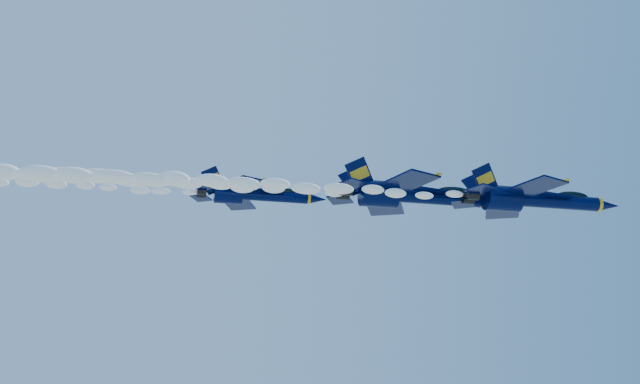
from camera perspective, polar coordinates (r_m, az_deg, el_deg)
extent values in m
cylinder|color=black|center=(81.05, 16.58, -0.68)|extent=(8.29, 1.38, 1.38)
ellipsoid|color=black|center=(78.52, 12.83, -0.45)|extent=(1.44, 2.49, 5.90)
cone|color=black|center=(83.65, 19.82, -0.90)|extent=(2.40, 1.38, 1.38)
cylinder|color=gold|center=(83.09, 19.17, -0.85)|extent=(0.32, 1.44, 1.44)
ellipsoid|color=black|center=(81.99, 17.50, -0.28)|extent=(3.32, 1.08, 0.91)
cube|color=gold|center=(81.91, 17.52, -0.47)|extent=(3.87, 0.92, 0.17)
cube|color=black|center=(76.10, 15.09, 0.37)|extent=(4.94, 5.86, 0.17)
cube|color=black|center=(82.39, 12.86, -1.30)|extent=(4.94, 5.86, 0.17)
cube|color=gold|center=(76.70, 15.94, 0.37)|extent=(2.22, 4.61, 0.09)
cube|color=gold|center=(82.94, 13.67, -1.29)|extent=(2.22, 4.61, 0.09)
cube|color=black|center=(77.36, 11.67, 0.87)|extent=(3.00, 0.95, 3.23)
cube|color=black|center=(79.03, 11.14, 0.40)|extent=(3.00, 0.95, 3.23)
cylinder|color=black|center=(76.74, 10.82, -0.19)|extent=(1.11, 1.01, 1.01)
cylinder|color=black|center=(77.79, 10.49, -0.47)|extent=(1.11, 1.01, 1.01)
cube|color=gold|center=(80.03, 14.78, -0.07)|extent=(10.13, 0.32, 0.07)
ellipsoid|color=white|center=(72.19, -4.82, 0.57)|extent=(40.62, 1.67, 1.50)
cylinder|color=black|center=(84.58, 8.44, -0.39)|extent=(9.29, 1.55, 1.55)
ellipsoid|color=black|center=(82.63, 4.19, -0.14)|extent=(1.61, 2.79, 6.61)
cone|color=black|center=(86.75, 12.17, -0.64)|extent=(2.68, 1.55, 1.55)
cylinder|color=gold|center=(86.27, 11.41, -0.59)|extent=(0.36, 1.61, 1.61)
ellipsoid|color=black|center=(85.42, 9.53, 0.03)|extent=(3.72, 1.21, 1.02)
cube|color=gold|center=(85.32, 9.54, -0.17)|extent=(4.34, 1.03, 0.19)
cube|color=black|center=(79.44, 6.28, 0.76)|extent=(5.54, 6.56, 0.19)
cube|color=black|center=(86.90, 4.64, -1.05)|extent=(5.54, 6.56, 0.19)
cube|color=gold|center=(79.91, 7.27, 0.76)|extent=(2.49, 5.17, 0.10)
cube|color=gold|center=(87.34, 5.55, -1.05)|extent=(2.49, 5.17, 0.10)
cube|color=black|center=(81.62, 2.83, 1.27)|extent=(3.36, 1.06, 3.62)
cube|color=black|center=(83.59, 2.47, 0.76)|extent=(3.36, 1.06, 3.62)
cylinder|color=black|center=(81.13, 1.86, 0.15)|extent=(1.24, 1.14, 1.14)
cylinder|color=black|center=(82.37, 1.65, -0.16)|extent=(1.24, 1.14, 1.14)
cube|color=gold|center=(83.86, 6.42, 0.27)|extent=(11.36, 0.36, 0.08)
ellipsoid|color=white|center=(79.74, -12.97, 0.83)|extent=(40.62, 1.87, 1.68)
cylinder|color=black|center=(91.90, -3.22, -0.31)|extent=(7.67, 1.28, 1.28)
ellipsoid|color=black|center=(91.31, -6.55, -0.12)|extent=(1.33, 2.30, 5.45)
cone|color=black|center=(92.69, -0.20, -0.51)|extent=(2.21, 1.28, 1.28)
cylinder|color=gold|center=(92.50, -0.82, -0.47)|extent=(0.30, 1.33, 1.33)
ellipsoid|color=black|center=(92.31, -2.32, 0.00)|extent=(3.07, 1.00, 0.84)
cube|color=gold|center=(92.23, -2.32, -0.15)|extent=(3.58, 0.85, 0.15)
cube|color=black|center=(88.26, -5.35, 0.55)|extent=(4.57, 5.41, 0.15)
cube|color=black|center=(94.67, -5.82, -0.81)|extent=(4.57, 5.41, 0.15)
cube|color=gold|center=(88.41, -4.58, 0.55)|extent=(2.05, 4.27, 0.09)
cube|color=gold|center=(94.82, -5.10, -0.81)|extent=(2.05, 4.27, 0.09)
cube|color=black|center=(90.79, -7.64, 0.93)|extent=(2.77, 0.88, 2.99)
cube|color=black|center=(92.47, -7.73, 0.55)|extent=(2.77, 0.88, 2.99)
cylinder|color=black|center=(90.60, -8.39, 0.09)|extent=(1.02, 0.94, 0.94)
cylinder|color=black|center=(91.64, -8.44, -0.13)|extent=(1.02, 0.94, 0.94)
cube|color=gold|center=(91.80, -4.79, 0.18)|extent=(9.37, 0.30, 0.07)
ellipsoid|color=white|center=(92.49, -21.34, 0.70)|extent=(40.62, 1.54, 1.39)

